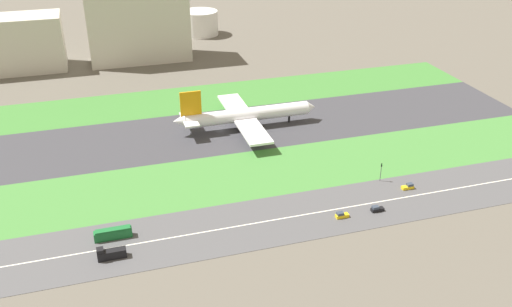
# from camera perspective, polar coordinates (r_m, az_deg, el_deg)

# --- Properties ---
(ground_plane) EXTENTS (800.00, 800.00, 0.00)m
(ground_plane) POSITION_cam_1_polar(r_m,az_deg,el_deg) (246.20, -3.55, 2.32)
(ground_plane) COLOR #5B564C
(runway) EXTENTS (280.00, 46.00, 0.10)m
(runway) POSITION_cam_1_polar(r_m,az_deg,el_deg) (246.18, -3.55, 2.33)
(runway) COLOR #38383D
(runway) RESTS_ON ground_plane
(grass_median_north) EXTENTS (280.00, 36.00, 0.10)m
(grass_median_north) POSITION_cam_1_polar(r_m,az_deg,el_deg) (283.09, -5.53, 5.67)
(grass_median_north) COLOR #3D7A33
(grass_median_north) RESTS_ON ground_plane
(grass_median_south) EXTENTS (280.00, 36.00, 0.10)m
(grass_median_south) POSITION_cam_1_polar(r_m,az_deg,el_deg) (210.79, -0.90, -2.15)
(grass_median_south) COLOR #427F38
(grass_median_south) RESTS_ON ground_plane
(highway) EXTENTS (280.00, 28.00, 0.10)m
(highway) POSITION_cam_1_polar(r_m,az_deg,el_deg) (184.78, 1.88, -6.80)
(highway) COLOR #4C4C4F
(highway) RESTS_ON ground_plane
(highway_centerline) EXTENTS (266.00, 0.50, 0.01)m
(highway_centerline) POSITION_cam_1_polar(r_m,az_deg,el_deg) (184.75, 1.88, -6.79)
(highway_centerline) COLOR silver
(highway_centerline) RESTS_ON highway
(airliner) EXTENTS (65.00, 56.00, 19.70)m
(airliner) POSITION_cam_1_polar(r_m,az_deg,el_deg) (246.00, -1.24, 3.94)
(airliner) COLOR white
(airliner) RESTS_ON runway
(truck_0) EXTENTS (8.40, 2.50, 4.00)m
(truck_0) POSITION_cam_1_polar(r_m,az_deg,el_deg) (172.81, -14.60, -9.88)
(truck_0) COLOR black
(truck_0) RESTS_ON highway
(bus_0) EXTENTS (11.60, 2.50, 3.50)m
(bus_0) POSITION_cam_1_polar(r_m,az_deg,el_deg) (180.89, -14.39, -7.93)
(bus_0) COLOR #19662D
(bus_0) RESTS_ON highway
(car_1) EXTENTS (4.40, 1.80, 2.00)m
(car_1) POSITION_cam_1_polar(r_m,az_deg,el_deg) (187.65, 8.73, -6.24)
(car_1) COLOR yellow
(car_1) RESTS_ON highway
(car_0) EXTENTS (4.40, 1.80, 2.00)m
(car_0) POSITION_cam_1_polar(r_m,az_deg,el_deg) (208.55, 15.28, -3.28)
(car_0) COLOR yellow
(car_0) RESTS_ON highway
(car_2) EXTENTS (4.40, 1.80, 2.00)m
(car_2) POSITION_cam_1_polar(r_m,az_deg,el_deg) (193.00, 12.24, -5.55)
(car_2) COLOR black
(car_2) RESTS_ON highway
(traffic_light) EXTENTS (0.36, 0.50, 7.20)m
(traffic_light) POSITION_cam_1_polar(r_m,az_deg,el_deg) (209.48, 12.64, -1.74)
(traffic_light) COLOR #4C4C51
(traffic_light) RESTS_ON highway
(terminal_building) EXTENTS (51.19, 25.49, 30.72)m
(terminal_building) POSITION_cam_1_polar(r_m,az_deg,el_deg) (345.48, -23.31, 10.25)
(terminal_building) COLOR beige
(terminal_building) RESTS_ON ground_plane
(hangar_building) EXTENTS (58.10, 25.99, 54.58)m
(hangar_building) POSITION_cam_1_polar(r_m,az_deg,el_deg) (341.52, -12.07, 13.75)
(hangar_building) COLOR beige
(hangar_building) RESTS_ON ground_plane
(fuel_tank_west) EXTENTS (23.99, 23.99, 14.72)m
(fuel_tank_west) POSITION_cam_1_polar(r_m,az_deg,el_deg) (391.20, -10.25, 12.57)
(fuel_tank_west) COLOR silver
(fuel_tank_west) RESTS_ON ground_plane
(fuel_tank_centre) EXTENTS (24.80, 24.80, 16.25)m
(fuel_tank_centre) POSITION_cam_1_polar(r_m,az_deg,el_deg) (395.61, -5.75, 13.14)
(fuel_tank_centre) COLOR silver
(fuel_tank_centre) RESTS_ON ground_plane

